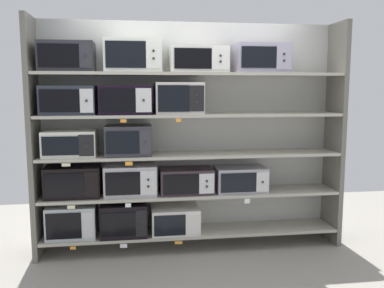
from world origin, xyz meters
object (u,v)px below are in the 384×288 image
object	(u,v)px
microwave_12	(67,57)
microwave_14	(198,60)
microwave_3	(73,181)
microwave_15	(261,58)
microwave_6	(240,179)
microwave_0	(72,220)
microwave_8	(128,140)
microwave_13	(133,56)
microwave_4	(131,180)
microwave_7	(70,143)
microwave_11	(179,98)
microwave_2	(175,219)
microwave_9	(69,100)
microwave_1	(124,218)
microwave_5	(186,181)
microwave_10	(126,100)

from	to	relation	value
microwave_12	microwave_14	world-z (taller)	microwave_12
microwave_3	microwave_15	bearing A→B (deg)	0.01
microwave_6	microwave_0	bearing A→B (deg)	-180.00
microwave_8	microwave_13	bearing A→B (deg)	-0.18
microwave_4	microwave_7	size ratio (longest dim) A/B	1.03
microwave_11	microwave_2	bearing A→B (deg)	179.84
microwave_3	microwave_9	size ratio (longest dim) A/B	1.04
microwave_1	microwave_12	distance (m)	1.74
microwave_5	microwave_11	xyz separation A→B (m)	(-0.07, -0.00, 0.87)
microwave_11	microwave_12	xyz separation A→B (m)	(-1.10, 0.00, 0.41)
microwave_2	microwave_7	distance (m)	1.35
microwave_4	microwave_13	world-z (taller)	microwave_13
microwave_9	microwave_11	bearing A→B (deg)	-0.01
microwave_1	microwave_8	distance (m)	0.83
microwave_5	microwave_14	xyz separation A→B (m)	(0.13, 0.00, 1.26)
microwave_2	microwave_7	world-z (taller)	microwave_7
microwave_5	microwave_9	world-z (taller)	microwave_9
microwave_3	microwave_11	distance (m)	1.38
microwave_7	microwave_10	world-z (taller)	microwave_10
microwave_1	microwave_14	world-z (taller)	microwave_14
microwave_7	microwave_11	bearing A→B (deg)	-0.02
microwave_14	microwave_12	bearing A→B (deg)	180.00
microwave_15	microwave_5	bearing A→B (deg)	-179.97
microwave_3	microwave_9	xyz separation A→B (m)	(-0.01, -0.00, 0.83)
microwave_0	microwave_9	world-z (taller)	microwave_9
microwave_15	microwave_4	bearing A→B (deg)	-179.99
microwave_2	microwave_5	world-z (taller)	microwave_5
microwave_0	microwave_10	world-z (taller)	microwave_10
microwave_0	microwave_14	world-z (taller)	microwave_14
microwave_6	microwave_7	bearing A→B (deg)	179.99
microwave_6	microwave_11	bearing A→B (deg)	-179.99
microwave_4	microwave_1	bearing A→B (deg)	179.90
microwave_4	microwave_12	bearing A→B (deg)	-180.00
microwave_8	microwave_12	world-z (taller)	microwave_12
microwave_1	microwave_13	size ratio (longest dim) A/B	0.85
microwave_15	microwave_13	bearing A→B (deg)	-179.99
microwave_11	microwave_8	bearing A→B (deg)	179.97
microwave_1	microwave_11	distance (m)	1.38
microwave_8	microwave_12	distance (m)	1.02
microwave_4	microwave_5	size ratio (longest dim) A/B	0.96
microwave_3	microwave_1	bearing A→B (deg)	0.02
microwave_0	microwave_1	size ratio (longest dim) A/B	1.04
microwave_1	microwave_15	bearing A→B (deg)	0.00
microwave_3	microwave_6	distance (m)	1.75
microwave_3	microwave_7	xyz separation A→B (m)	(-0.01, 0.00, 0.39)
microwave_7	microwave_10	size ratio (longest dim) A/B	1.00
microwave_1	microwave_10	size ratio (longest dim) A/B	0.92
microwave_11	microwave_12	size ratio (longest dim) A/B	0.93
microwave_5	microwave_12	size ratio (longest dim) A/B	1.06
microwave_13	microwave_15	bearing A→B (deg)	0.01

